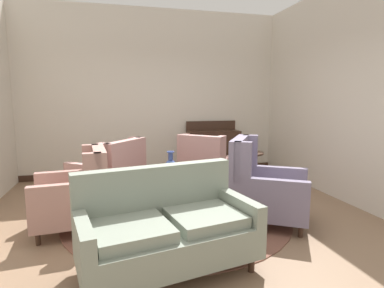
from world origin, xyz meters
TOP-DOWN VIEW (x-y plane):
  - ground at (0.00, 0.00)m, footprint 7.68×7.68m
  - wall_back at (0.00, 2.74)m, footprint 5.40×0.08m
  - wall_right at (2.62, 0.82)m, footprint 0.08×3.84m
  - baseboard_back at (0.00, 2.69)m, footprint 5.24×0.03m
  - area_rug at (0.00, 0.30)m, footprint 2.97×2.97m
  - coffee_table at (-0.08, 0.28)m, footprint 0.78×0.78m
  - porcelain_vase at (-0.11, 0.23)m, footprint 0.17×0.17m
  - settee at (-0.37, -0.99)m, footprint 1.69×1.08m
  - armchair_near_window at (0.71, 1.26)m, footprint 1.17×1.18m
  - armchair_near_sideboard at (0.99, -0.18)m, footprint 1.19×1.14m
  - armchair_far_left at (-0.86, 1.08)m, footprint 1.20×1.20m
  - armchair_back_corner at (-1.25, 0.16)m, footprint 0.90×0.82m
  - side_table at (1.38, 1.17)m, footprint 0.56×0.56m
  - sideboard at (1.19, 2.45)m, footprint 1.08×0.40m

SIDE VIEW (x-z plane):
  - ground at x=0.00m, z-range 0.00..0.00m
  - area_rug at x=0.00m, z-range 0.00..0.01m
  - baseboard_back at x=0.00m, z-range 0.00..0.12m
  - settee at x=-0.37m, z-range -0.07..0.86m
  - side_table at x=1.38m, z-range 0.07..0.74m
  - coffee_table at x=-0.08m, z-range 0.15..0.67m
  - armchair_far_left at x=-0.86m, z-range -0.07..0.90m
  - armchair_near_window at x=0.71m, z-range -0.08..0.91m
  - armchair_back_corner at x=-1.25m, z-range -0.06..0.92m
  - armchair_near_sideboard at x=0.99m, z-range -0.10..0.98m
  - sideboard at x=1.19m, z-range -0.04..1.06m
  - porcelain_vase at x=-0.11m, z-range 0.49..0.86m
  - wall_back at x=0.00m, z-range 0.00..3.32m
  - wall_right at x=2.62m, z-range 0.00..3.32m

